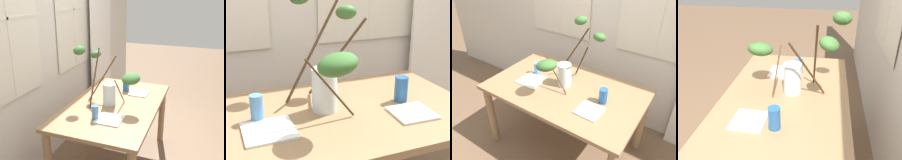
% 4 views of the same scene
% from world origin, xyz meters
% --- Properties ---
extents(dining_table, '(1.53, 0.93, 0.78)m').
position_xyz_m(dining_table, '(0.00, 0.00, 0.66)').
color(dining_table, '#93704C').
rests_on(dining_table, ground).
extents(vase_with_branches, '(0.50, 0.74, 0.64)m').
position_xyz_m(vase_with_branches, '(-0.02, 0.04, 1.04)').
color(vase_with_branches, silver).
rests_on(vase_with_branches, dining_table).
extents(drinking_glass_blue_left, '(0.07, 0.07, 0.14)m').
position_xyz_m(drinking_glass_blue_left, '(-0.40, 0.05, 0.85)').
color(drinking_glass_blue_left, '#4C84BC').
rests_on(drinking_glass_blue_left, dining_table).
extents(drinking_glass_blue_right, '(0.08, 0.08, 0.14)m').
position_xyz_m(drinking_glass_blue_right, '(0.41, 0.00, 0.85)').
color(drinking_glass_blue_right, '#235693').
rests_on(drinking_glass_blue_right, dining_table).
extents(plate_square_left, '(0.24, 0.24, 0.01)m').
position_xyz_m(plate_square_left, '(-0.37, -0.09, 0.78)').
color(plate_square_left, white).
rests_on(plate_square_left, dining_table).
extents(plate_square_right, '(0.22, 0.22, 0.01)m').
position_xyz_m(plate_square_right, '(0.37, -0.17, 0.78)').
color(plate_square_right, white).
rests_on(plate_square_right, dining_table).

